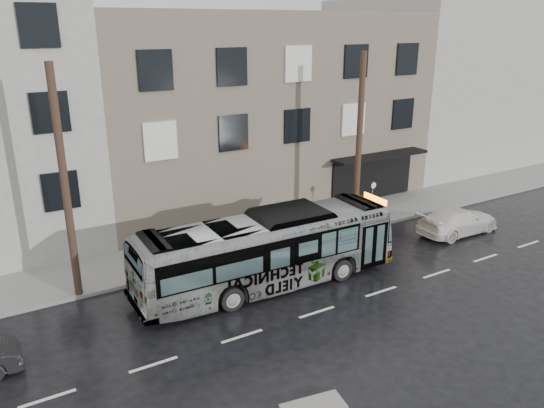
{
  "coord_description": "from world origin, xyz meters",
  "views": [
    {
      "loc": [
        -10.46,
        -16.84,
        10.39
      ],
      "look_at": [
        0.98,
        2.5,
        2.7
      ],
      "focal_mm": 35.0,
      "sensor_mm": 36.0,
      "label": 1
    }
  ],
  "objects_px": {
    "sign_post": "(372,203)",
    "utility_pole_front": "(359,144)",
    "utility_pole_rear": "(65,186)",
    "white_sedan": "(458,221)",
    "bus": "(267,251)"
  },
  "relations": [
    {
      "from": "utility_pole_front",
      "to": "white_sedan",
      "type": "bearing_deg",
      "value": -33.62
    },
    {
      "from": "utility_pole_rear",
      "to": "white_sedan",
      "type": "relative_size",
      "value": 1.91
    },
    {
      "from": "utility_pole_rear",
      "to": "white_sedan",
      "type": "distance_m",
      "value": 19.07
    },
    {
      "from": "utility_pole_front",
      "to": "bus",
      "type": "distance_m",
      "value": 8.2
    },
    {
      "from": "sign_post",
      "to": "bus",
      "type": "bearing_deg",
      "value": -160.12
    },
    {
      "from": "utility_pole_front",
      "to": "bus",
      "type": "height_order",
      "value": "utility_pole_front"
    },
    {
      "from": "utility_pole_front",
      "to": "sign_post",
      "type": "xyz_separation_m",
      "value": [
        1.1,
        0.0,
        -3.3
      ]
    },
    {
      "from": "sign_post",
      "to": "bus",
      "type": "height_order",
      "value": "bus"
    },
    {
      "from": "utility_pole_rear",
      "to": "white_sedan",
      "type": "bearing_deg",
      "value": -9.06
    },
    {
      "from": "utility_pole_front",
      "to": "sign_post",
      "type": "distance_m",
      "value": 3.48
    },
    {
      "from": "sign_post",
      "to": "utility_pole_front",
      "type": "bearing_deg",
      "value": 180.0
    },
    {
      "from": "utility_pole_front",
      "to": "utility_pole_rear",
      "type": "bearing_deg",
      "value": 180.0
    },
    {
      "from": "sign_post",
      "to": "bus",
      "type": "distance_m",
      "value": 8.63
    },
    {
      "from": "white_sedan",
      "to": "bus",
      "type": "bearing_deg",
      "value": 90.0
    },
    {
      "from": "sign_post",
      "to": "white_sedan",
      "type": "distance_m",
      "value": 4.48
    }
  ]
}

